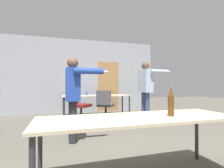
% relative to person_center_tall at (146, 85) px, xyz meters
% --- Properties ---
extents(back_wall, '(6.16, 0.12, 2.90)m').
position_rel_person_center_tall_xyz_m(back_wall, '(-1.58, 2.39, 0.37)').
color(back_wall, '#A3A8B2').
rests_on(back_wall, ground_plane).
extents(conference_table_near, '(2.24, 0.72, 0.72)m').
position_rel_person_center_tall_xyz_m(conference_table_near, '(-1.63, -2.92, -0.41)').
color(conference_table_near, '#C6B793').
rests_on(conference_table_near, ground_plane).
extents(conference_table_far, '(2.31, 0.83, 0.72)m').
position_rel_person_center_tall_xyz_m(conference_table_far, '(-1.24, 1.28, -0.40)').
color(conference_table_far, '#C6B793').
rests_on(conference_table_far, ground_plane).
extents(person_center_tall, '(0.85, 0.68, 1.78)m').
position_rel_person_center_tall_xyz_m(person_center_tall, '(0.00, 0.00, 0.00)').
color(person_center_tall, '#3D4C75').
rests_on(person_center_tall, ground_plane).
extents(person_right_polo, '(0.75, 0.69, 1.61)m').
position_rel_person_center_tall_xyz_m(person_right_polo, '(-2.23, -1.28, -0.11)').
color(person_right_polo, '#28282D').
rests_on(person_right_polo, ground_plane).
extents(office_chair_far_right, '(0.65, 0.67, 0.91)m').
position_rel_person_center_tall_xyz_m(office_chair_far_right, '(-1.13, 0.49, -0.65)').
color(office_chair_far_right, black).
rests_on(office_chair_far_right, ground_plane).
extents(office_chair_far_left, '(0.69, 0.68, 0.95)m').
position_rel_person_center_tall_xyz_m(office_chair_far_left, '(-1.93, 0.45, -0.62)').
color(office_chair_far_left, black).
rests_on(office_chair_far_left, ground_plane).
extents(beer_bottle, '(0.07, 0.07, 0.34)m').
position_rel_person_center_tall_xyz_m(beer_bottle, '(-1.27, -2.98, -0.19)').
color(beer_bottle, '#563314').
rests_on(beer_bottle, conference_table_near).
extents(drink_cup, '(0.08, 0.08, 0.11)m').
position_rel_person_center_tall_xyz_m(drink_cup, '(-1.55, 1.43, -0.30)').
color(drink_cup, '#2866A3').
rests_on(drink_cup, conference_table_far).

